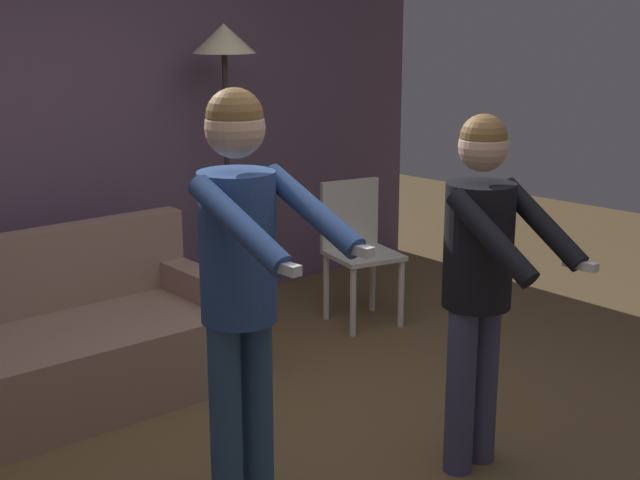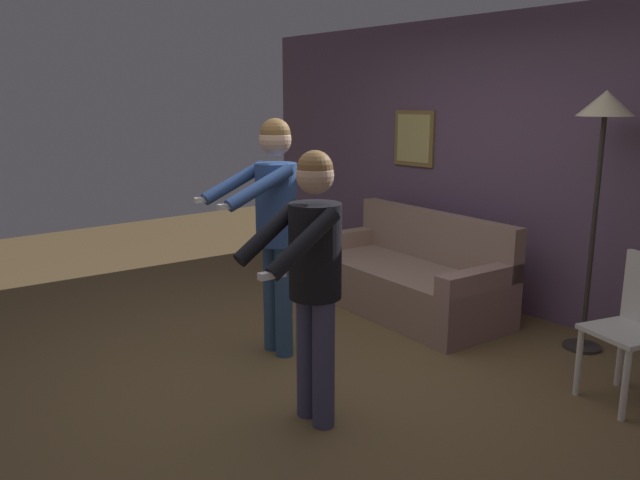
{
  "view_description": "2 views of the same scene",
  "coord_description": "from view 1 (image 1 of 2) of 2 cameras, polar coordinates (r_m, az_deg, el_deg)",
  "views": [
    {
      "loc": [
        -2.56,
        -2.48,
        2.02
      ],
      "look_at": [
        -0.1,
        -0.07,
        1.13
      ],
      "focal_mm": 50.0,
      "sensor_mm": 36.0,
      "label": 1
    },
    {
      "loc": [
        3.15,
        -2.56,
        1.87
      ],
      "look_at": [
        0.15,
        -0.01,
        0.98
      ],
      "focal_mm": 35.0,
      "sensor_mm": 36.0,
      "label": 2
    }
  ],
  "objects": [
    {
      "name": "dining_chair_distant",
      "position": [
        5.85,
        2.39,
        -0.18
      ],
      "size": [
        0.53,
        0.53,
        0.93
      ],
      "color": "silver",
      "rests_on": "ground_plane"
    },
    {
      "name": "couch",
      "position": [
        4.86,
        -16.75,
        -7.05
      ],
      "size": [
        1.97,
        1.03,
        0.87
      ],
      "color": "gray",
      "rests_on": "ground_plane"
    },
    {
      "name": "back_wall_assembly",
      "position": [
        5.43,
        -17.2,
        6.36
      ],
      "size": [
        6.4,
        0.09,
        2.6
      ],
      "color": "#68506A",
      "rests_on": "ground_plane"
    },
    {
      "name": "torchiere_lamp",
      "position": [
        5.66,
        -6.12,
        10.97
      ],
      "size": [
        0.4,
        0.4,
        1.93
      ],
      "color": "#332D28",
      "rests_on": "ground_plane"
    },
    {
      "name": "person_standing_left",
      "position": [
        3.44,
        -5.06,
        -1.66
      ],
      "size": [
        0.46,
        0.71,
        1.74
      ],
      "color": "#314F74",
      "rests_on": "ground_plane"
    },
    {
      "name": "person_standing_right",
      "position": [
        3.89,
        10.25,
        -1.59
      ],
      "size": [
        0.46,
        0.63,
        1.6
      ],
      "color": "#444266",
      "rests_on": "ground_plane"
    },
    {
      "name": "ground_plane",
      "position": [
        4.1,
        0.34,
        -14.96
      ],
      "size": [
        12.0,
        12.0,
        0.0
      ],
      "primitive_type": "plane",
      "color": "brown"
    }
  ]
}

